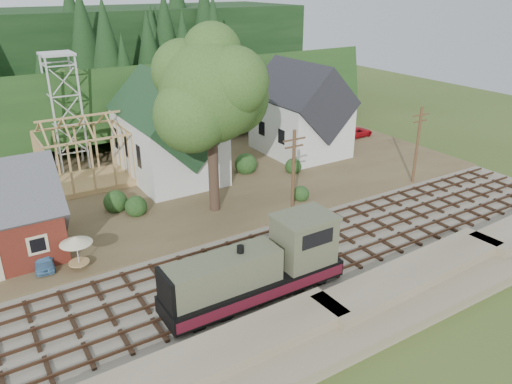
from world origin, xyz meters
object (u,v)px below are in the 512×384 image
car_blue (43,259)px  patio_set (76,241)px  locomotive (261,268)px  car_red (357,132)px

car_blue → patio_set: 3.05m
car_blue → patio_set: (2.09, -1.56, 1.57)m
locomotive → car_red: bearing=38.0°
car_blue → car_red: bearing=22.5°
car_red → locomotive: bearing=125.2°
locomotive → patio_set: 13.16m
locomotive → car_blue: locomotive is taller
car_blue → locomotive: bearing=-37.9°
car_blue → patio_set: patio_set is taller
locomotive → car_red: locomotive is taller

